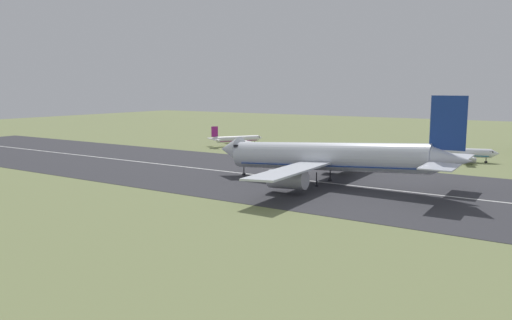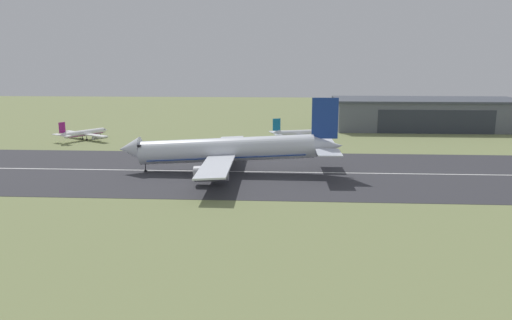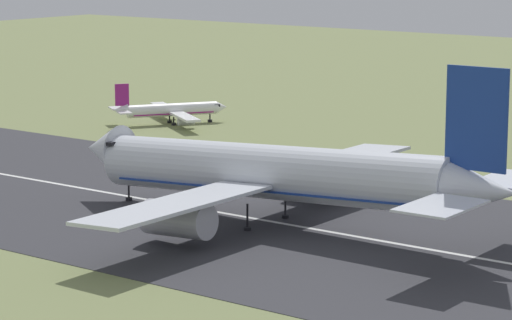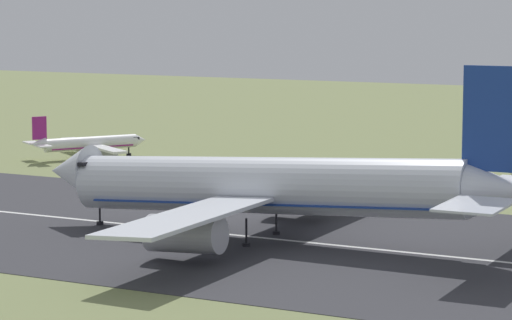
# 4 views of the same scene
# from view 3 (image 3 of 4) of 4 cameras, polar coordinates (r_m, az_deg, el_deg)

# --- Properties ---
(runway_strip) EXTENTS (390.00, 55.26, 0.06)m
(runway_strip) POSITION_cam_3_polar(r_m,az_deg,el_deg) (127.87, 10.93, -4.66)
(runway_strip) COLOR #333338
(runway_strip) RESTS_ON ground_plane
(runway_centreline) EXTENTS (351.00, 0.70, 0.01)m
(runway_centreline) POSITION_cam_3_polar(r_m,az_deg,el_deg) (127.86, 10.93, -4.64)
(runway_centreline) COLOR silver
(runway_centreline) RESTS_ON runway_strip
(airplane_landing) EXTENTS (59.89, 56.86, 20.10)m
(airplane_landing) POSITION_cam_3_polar(r_m,az_deg,el_deg) (139.11, 0.80, -0.67)
(airplane_landing) COLOR silver
(airplane_landing) RESTS_ON ground_plane
(airplane_parked_centre) EXTENTS (21.46, 20.58, 7.58)m
(airplane_parked_centre) POSITION_cam_3_polar(r_m,az_deg,el_deg) (215.55, -4.02, 2.35)
(airplane_parked_centre) COLOR white
(airplane_parked_centre) RESTS_ON ground_plane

